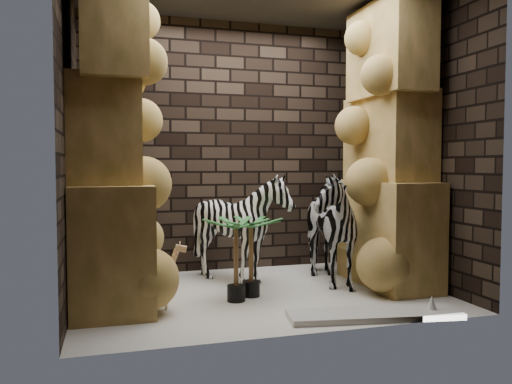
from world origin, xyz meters
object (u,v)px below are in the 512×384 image
object	(u,v)px
giraffe_toy	(157,275)
palm_back	(236,259)
zebra_right	(321,218)
zebra_left	(241,234)
palm_front	(251,257)
surfboard	(374,314)

from	to	relation	value
giraffe_toy	palm_back	xyz separation A→B (m)	(0.73, 0.07, 0.09)
palm_back	zebra_right	bearing A→B (deg)	23.73
zebra_left	palm_front	bearing A→B (deg)	-88.89
zebra_left	palm_back	xyz separation A→B (m)	(-0.23, -0.70, -0.14)
zebra_right	zebra_left	distance (m)	0.88
palm_front	palm_back	size ratio (longest dim) A/B	0.98
palm_back	surfboard	size ratio (longest dim) A/B	0.55
zebra_left	palm_back	bearing A→B (deg)	-102.26
zebra_right	giraffe_toy	world-z (taller)	zebra_right
zebra_left	giraffe_toy	size ratio (longest dim) A/B	1.92
giraffe_toy	palm_front	bearing A→B (deg)	25.12
zebra_right	surfboard	distance (m)	1.45
giraffe_toy	palm_back	distance (m)	0.74
palm_back	zebra_left	bearing A→B (deg)	72.20
palm_back	surfboard	bearing A→B (deg)	-39.56
giraffe_toy	surfboard	world-z (taller)	giraffe_toy
surfboard	giraffe_toy	bearing A→B (deg)	165.22
giraffe_toy	palm_back	bearing A→B (deg)	18.23
surfboard	palm_back	bearing A→B (deg)	149.20
zebra_left	palm_front	size ratio (longest dim) A/B	1.52
zebra_left	surfboard	distance (m)	1.77
zebra_right	zebra_left	world-z (taller)	zebra_right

